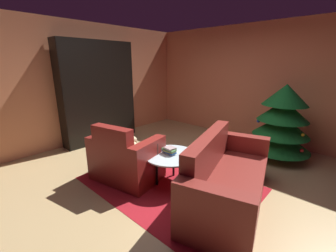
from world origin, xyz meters
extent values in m
plane|color=tan|center=(0.00, 0.00, 0.00)|extent=(6.39, 6.39, 0.00)
cube|color=#D57D52|center=(0.00, 2.66, 1.32)|extent=(5.45, 0.06, 2.64)
cube|color=#D57D52|center=(-2.69, 0.00, 1.32)|extent=(0.06, 5.39, 2.64)
cube|color=maroon|center=(0.07, -0.27, 0.00)|extent=(2.46, 1.81, 0.01)
cube|color=black|center=(-2.30, 0.12, 1.13)|extent=(0.03, 1.72, 2.25)
cube|color=black|center=(-2.47, 0.97, 1.13)|extent=(0.35, 0.02, 2.25)
cube|color=black|center=(-2.47, -0.73, 1.13)|extent=(0.35, 0.02, 2.25)
cube|color=black|center=(-2.47, 0.12, 0.01)|extent=(0.33, 1.67, 0.03)
cube|color=black|center=(-2.47, 0.12, 0.38)|extent=(0.33, 1.67, 0.03)
cube|color=black|center=(-2.47, 0.12, 0.75)|extent=(0.33, 1.67, 0.02)
cube|color=black|center=(-2.47, 0.12, 1.13)|extent=(0.33, 1.67, 0.02)
cube|color=black|center=(-2.47, 0.12, 1.50)|extent=(0.33, 1.67, 0.02)
cube|color=black|center=(-2.47, 0.12, 1.87)|extent=(0.33, 1.67, 0.02)
cube|color=black|center=(-2.47, 0.12, 2.24)|extent=(0.33, 1.67, 0.03)
cube|color=black|center=(-2.60, 0.12, 1.06)|extent=(0.05, 0.95, 0.59)
cube|color=black|center=(-2.57, 0.12, 1.06)|extent=(0.03, 0.98, 0.62)
cube|color=#49282C|center=(-2.55, 0.92, 0.16)|extent=(0.17, 0.03, 0.26)
cube|color=#237034|center=(-2.53, 0.88, 0.12)|extent=(0.20, 0.04, 0.19)
cube|color=#0F7081|center=(-2.53, 0.84, 0.18)|extent=(0.21, 0.03, 0.30)
cube|color=teal|center=(-2.52, 0.79, 0.16)|extent=(0.23, 0.05, 0.27)
cube|color=#443C18|center=(-2.52, 0.74, 0.16)|extent=(0.22, 0.03, 0.27)
cube|color=#B1351C|center=(-2.54, 0.70, 0.16)|extent=(0.18, 0.04, 0.27)
cube|color=gold|center=(-2.54, 0.65, 0.18)|extent=(0.18, 0.05, 0.30)
cube|color=gold|center=(-2.55, 0.60, 0.18)|extent=(0.16, 0.03, 0.32)
cube|color=#BF3A19|center=(-2.54, 0.55, 0.15)|extent=(0.19, 0.04, 0.24)
cube|color=#4B4223|center=(-2.54, 0.92, 0.52)|extent=(0.18, 0.05, 0.25)
cube|color=#177984|center=(-2.54, 0.87, 0.52)|extent=(0.18, 0.04, 0.25)
cube|color=#8F549B|center=(-2.54, 0.82, 0.53)|extent=(0.18, 0.04, 0.28)
cube|color=#965590|center=(-2.54, 0.77, 0.54)|extent=(0.19, 0.03, 0.29)
cube|color=red|center=(-2.53, 0.73, 0.53)|extent=(0.20, 0.03, 0.28)
cube|color=#B43924|center=(-2.53, 0.70, 0.55)|extent=(0.21, 0.04, 0.31)
cube|color=yellow|center=(-2.51, 0.64, 0.54)|extent=(0.24, 0.05, 0.29)
cube|color=purple|center=(-2.52, 0.90, 1.63)|extent=(0.23, 0.04, 0.25)
cube|color=#215382|center=(-2.51, 0.85, 1.63)|extent=(0.25, 0.04, 0.24)
cube|color=#895B92|center=(-2.55, 0.81, 1.61)|extent=(0.16, 0.03, 0.20)
cube|color=brown|center=(-2.54, 0.76, 1.62)|extent=(0.18, 0.05, 0.23)
cube|color=teal|center=(-2.55, 0.71, 1.62)|extent=(0.16, 0.04, 0.21)
cube|color=#187B86|center=(-2.51, 0.67, 1.63)|extent=(0.24, 0.03, 0.25)
cube|color=gold|center=(-2.51, 0.64, 1.63)|extent=(0.24, 0.03, 0.24)
cube|color=#248231|center=(-2.54, 0.60, 1.61)|extent=(0.18, 0.03, 0.21)
cube|color=orange|center=(-2.54, 0.89, 2.01)|extent=(0.19, 0.04, 0.27)
cube|color=navy|center=(-2.52, 0.85, 1.99)|extent=(0.23, 0.03, 0.22)
cube|color=orange|center=(-2.51, 0.80, 1.98)|extent=(0.24, 0.04, 0.19)
cube|color=orange|center=(-2.55, 0.75, 2.03)|extent=(0.16, 0.04, 0.30)
cube|color=orange|center=(-2.51, 0.70, 1.98)|extent=(0.25, 0.05, 0.21)
cube|color=#BDB08D|center=(-2.55, 0.65, 2.03)|extent=(0.17, 0.04, 0.30)
cube|color=#4C362F|center=(-2.52, 0.60, 1.98)|extent=(0.23, 0.04, 0.21)
cube|color=maroon|center=(-0.55, -0.58, 0.21)|extent=(0.80, 0.84, 0.43)
cube|color=maroon|center=(-0.49, -0.86, 0.68)|extent=(0.69, 0.29, 0.50)
cube|color=maroon|center=(-0.14, -0.50, 0.35)|extent=(0.31, 0.74, 0.70)
cube|color=maroon|center=(-0.96, -0.67, 0.35)|extent=(0.31, 0.74, 0.70)
ellipsoid|color=#CEB686|center=(-0.53, -0.51, 0.52)|extent=(0.31, 0.23, 0.18)
sphere|color=#CEB686|center=(-0.61, -0.40, 0.57)|extent=(0.13, 0.13, 0.13)
cube|color=maroon|center=(0.96, -0.07, 0.21)|extent=(1.17, 1.68, 0.42)
cube|color=maroon|center=(0.66, -0.16, 0.66)|extent=(0.58, 1.52, 0.48)
cube|color=maroon|center=(1.19, -0.90, 0.34)|extent=(0.81, 0.38, 0.68)
cube|color=maroon|center=(0.73, 0.75, 0.34)|extent=(0.81, 0.38, 0.68)
cylinder|color=black|center=(0.28, -0.22, 0.22)|extent=(0.04, 0.04, 0.45)
cylinder|color=black|center=(-0.05, -0.04, 0.22)|extent=(0.04, 0.04, 0.45)
cylinder|color=black|center=(-0.04, -0.42, 0.22)|extent=(0.04, 0.04, 0.45)
cylinder|color=silver|center=(0.06, -0.23, 0.46)|extent=(0.80, 0.80, 0.02)
cube|color=gray|center=(0.04, -0.22, 0.48)|extent=(0.15, 0.12, 0.02)
cube|color=#265598|center=(0.03, -0.23, 0.50)|extent=(0.22, 0.12, 0.02)
cube|color=#D0B954|center=(0.04, -0.23, 0.52)|extent=(0.18, 0.12, 0.02)
cube|color=#4B7A44|center=(0.03, -0.23, 0.54)|extent=(0.22, 0.11, 0.02)
cube|color=gray|center=(0.04, -0.22, 0.56)|extent=(0.17, 0.15, 0.02)
cylinder|color=#542A23|center=(-0.11, -0.37, 0.55)|extent=(0.06, 0.06, 0.17)
cylinder|color=#542A23|center=(-0.11, -0.37, 0.67)|extent=(0.03, 0.03, 0.06)
cylinder|color=brown|center=(0.97, 1.88, 0.09)|extent=(0.08, 0.08, 0.17)
cone|color=#145E24|center=(0.97, 1.88, 0.36)|extent=(1.11, 1.11, 0.38)
cone|color=#145E24|center=(0.97, 1.88, 0.65)|extent=(1.00, 1.00, 0.38)
cone|color=#145E24|center=(0.97, 1.88, 0.94)|extent=(0.90, 0.90, 0.38)
cone|color=#145E24|center=(0.97, 1.88, 1.23)|extent=(0.79, 0.79, 0.38)
sphere|color=yellow|center=(0.85, 2.27, 0.67)|extent=(0.06, 0.06, 0.06)
sphere|color=yellow|center=(1.37, 1.76, 0.58)|extent=(0.06, 0.06, 0.06)
sphere|color=blue|center=(0.61, 1.70, 0.71)|extent=(0.06, 0.06, 0.06)
sphere|color=red|center=(1.24, 2.24, 0.37)|extent=(0.07, 0.07, 0.07)
sphere|color=red|center=(1.40, 1.72, 0.31)|extent=(0.06, 0.06, 0.06)
camera|label=1|loc=(2.07, -2.48, 1.80)|focal=23.43mm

